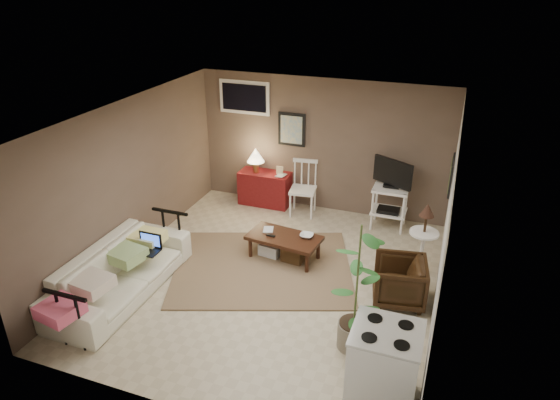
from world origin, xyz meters
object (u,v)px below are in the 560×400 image
at_px(sofa, 119,265).
at_px(red_console, 264,185).
at_px(stove, 384,366).
at_px(spindle_chair, 303,190).
at_px(coffee_table, 284,245).
at_px(side_table, 425,231).
at_px(potted_plant, 357,284).
at_px(armchair, 399,279).
at_px(tv_stand, 391,193).

bearing_deg(sofa, red_console, -13.35).
bearing_deg(sofa, stove, -100.22).
bearing_deg(spindle_chair, stove, -61.56).
bearing_deg(sofa, coffee_table, -48.41).
distance_m(coffee_table, side_table, 2.08).
bearing_deg(potted_plant, spindle_chair, 117.35).
relative_size(coffee_table, sofa, 0.51).
relative_size(side_table, potted_plant, 0.67).
bearing_deg(coffee_table, potted_plant, -47.55).
relative_size(coffee_table, armchair, 1.70).
distance_m(red_console, armchair, 3.55).
distance_m(tv_stand, potted_plant, 3.14).
relative_size(spindle_chair, side_table, 0.89).
xyz_separation_m(tv_stand, potted_plant, (0.09, -3.13, 0.23)).
bearing_deg(red_console, side_table, -24.56).
relative_size(red_console, stove, 1.22).
relative_size(coffee_table, stove, 1.29).
distance_m(spindle_chair, side_table, 2.53).
distance_m(sofa, tv_stand, 4.44).
height_order(spindle_chair, stove, spindle_chair).
relative_size(red_console, spindle_chair, 1.12).
bearing_deg(tv_stand, stove, -81.98).
bearing_deg(sofa, spindle_chair, -26.63).
bearing_deg(spindle_chair, armchair, -45.88).
distance_m(red_console, side_table, 3.31).
bearing_deg(potted_plant, sofa, -179.51).
distance_m(sofa, side_table, 4.25).
bearing_deg(red_console, potted_plant, -53.45).
bearing_deg(stove, red_console, 125.98).
bearing_deg(side_table, tv_stand, 118.32).
xyz_separation_m(armchair, stove, (0.08, -1.77, 0.11)).
height_order(sofa, spindle_chair, spindle_chair).
relative_size(coffee_table, tv_stand, 0.94).
bearing_deg(spindle_chair, side_table, -29.35).
relative_size(tv_stand, armchair, 1.81).
bearing_deg(armchair, sofa, -82.33).
bearing_deg(stove, armchair, 92.53).
bearing_deg(spindle_chair, sofa, -116.63).
bearing_deg(tv_stand, side_table, -61.68).
height_order(red_console, armchair, red_console).
distance_m(coffee_table, armchair, 1.86).
relative_size(tv_stand, stove, 1.37).
xyz_separation_m(side_table, potted_plant, (-0.57, -1.90, 0.19)).
bearing_deg(armchair, red_console, -137.63).
distance_m(coffee_table, tv_stand, 2.11).
xyz_separation_m(spindle_chair, stove, (2.07, -3.82, -0.02)).
xyz_separation_m(coffee_table, stove, (1.87, -2.24, 0.21)).
bearing_deg(sofa, tv_stand, -44.61).
height_order(tv_stand, potted_plant, potted_plant).
distance_m(side_table, armchair, 0.91).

